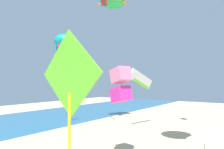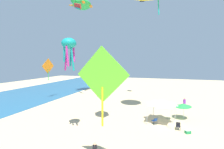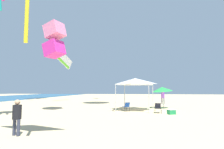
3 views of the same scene
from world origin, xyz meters
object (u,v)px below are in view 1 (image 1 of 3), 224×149
(kite_octopus_teal, at_px, (64,44))
(kite_box_pink, at_px, (121,85))
(kite_parafoil_white, at_px, (141,79))
(kite_diamond_orange, at_px, (69,81))
(kite_turtle_green, at_px, (113,2))
(canopy_tent, at_px, (215,135))
(kite_parafoil_red, at_px, (104,3))
(kite_diamond_lime, at_px, (70,78))

(kite_octopus_teal, height_order, kite_box_pink, kite_octopus_teal)
(kite_box_pink, bearing_deg, kite_parafoil_white, 37.62)
(kite_diamond_orange, height_order, kite_box_pink, kite_diamond_orange)
(kite_turtle_green, relative_size, kite_diamond_orange, 1.22)
(canopy_tent, relative_size, kite_diamond_orange, 0.79)
(kite_turtle_green, bearing_deg, canopy_tent, 73.58)
(kite_box_pink, bearing_deg, kite_octopus_teal, 178.65)
(kite_box_pink, bearing_deg, kite_parafoil_red, 61.98)
(kite_parafoil_red, height_order, kite_parafoil_white, kite_parafoil_red)
(kite_parafoil_red, distance_m, kite_parafoil_white, 13.38)
(canopy_tent, distance_m, kite_octopus_teal, 13.82)
(kite_diamond_orange, bearing_deg, kite_parafoil_white, -67.23)
(kite_parafoil_red, relative_size, kite_box_pink, 0.75)
(kite_turtle_green, height_order, kite_octopus_teal, kite_turtle_green)
(kite_turtle_green, height_order, kite_parafoil_white, kite_turtle_green)
(kite_box_pink, bearing_deg, kite_diamond_lime, -141.87)
(kite_parafoil_white, bearing_deg, kite_octopus_teal, -163.46)
(kite_diamond_lime, bearing_deg, kite_box_pink, -63.17)
(kite_parafoil_red, bearing_deg, kite_parafoil_white, 83.37)
(kite_diamond_lime, distance_m, kite_turtle_green, 31.13)
(kite_diamond_lime, distance_m, kite_box_pink, 10.52)
(canopy_tent, bearing_deg, kite_parafoil_red, 66.54)
(canopy_tent, relative_size, kite_parafoil_red, 1.49)
(kite_octopus_teal, bearing_deg, kite_diamond_lime, 97.65)
(canopy_tent, xyz_separation_m, kite_parafoil_red, (7.23, 16.66, 16.58))
(kite_box_pink, bearing_deg, kite_turtle_green, 55.14)
(canopy_tent, distance_m, kite_parafoil_red, 24.59)
(kite_diamond_orange, bearing_deg, kite_parafoil_red, -86.64)
(kite_turtle_green, distance_m, kite_octopus_teal, 23.96)
(kite_diamond_orange, relative_size, kite_parafoil_white, 0.87)
(kite_parafoil_red, height_order, kite_box_pink, kite_parafoil_red)
(kite_parafoil_red, bearing_deg, canopy_tent, 13.47)
(kite_turtle_green, xyz_separation_m, kite_diamond_orange, (-4.87, 5.85, -14.27))
(canopy_tent, relative_size, kite_octopus_teal, 1.12)
(kite_parafoil_red, bearing_deg, kite_diamond_lime, -19.07)
(canopy_tent, xyz_separation_m, kite_diamond_orange, (6.88, 24.06, 4.31))
(canopy_tent, relative_size, kite_box_pink, 1.13)
(kite_diamond_lime, relative_size, kite_turtle_green, 0.93)
(kite_diamond_lime, distance_m, kite_diamond_orange, 27.61)
(canopy_tent, xyz_separation_m, kite_diamond_lime, (-11.87, 3.78, 4.30))
(kite_parafoil_white, xyz_separation_m, kite_octopus_teal, (-18.89, -3.24, 2.51))
(kite_diamond_orange, relative_size, kite_box_pink, 1.42)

